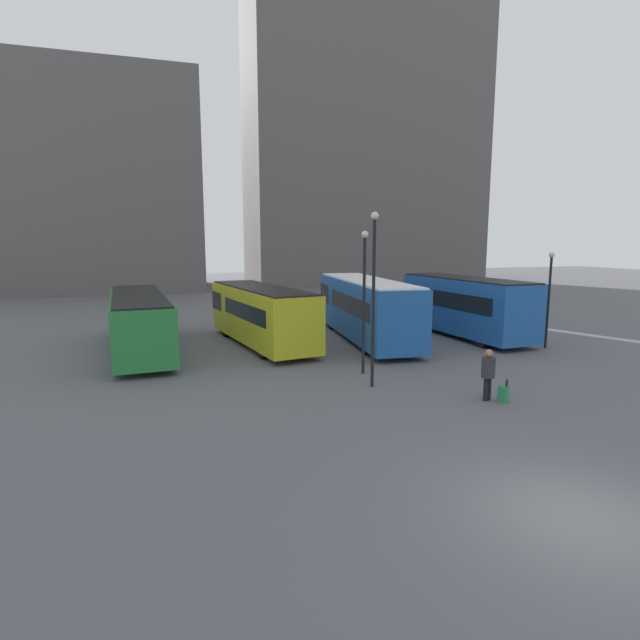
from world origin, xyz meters
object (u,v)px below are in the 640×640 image
(bus_0, at_px, (139,320))
(bus_2, at_px, (365,307))
(bus_1, at_px, (261,313))
(lamp_post_2, at_px, (364,291))
(lamp_post_1, at_px, (374,287))
(traveler, at_px, (488,370))
(bus_3, at_px, (464,305))
(suitcase, at_px, (503,394))
(lamp_post_0, at_px, (549,291))

(bus_0, distance_m, bus_2, 11.70)
(bus_1, distance_m, lamp_post_2, 7.78)
(bus_0, distance_m, lamp_post_1, 12.61)
(traveler, bearing_deg, bus_0, 25.17)
(bus_3, xyz_separation_m, traveler, (-5.92, -10.39, -0.75))
(bus_3, bearing_deg, lamp_post_2, 120.84)
(traveler, xyz_separation_m, suitcase, (0.38, -0.35, -0.76))
(bus_3, bearing_deg, lamp_post_1, 127.06)
(traveler, relative_size, lamp_post_0, 0.36)
(bus_0, relative_size, traveler, 6.43)
(bus_2, bearing_deg, traveler, -175.62)
(bus_0, height_order, lamp_post_1, lamp_post_1)
(suitcase, bearing_deg, bus_1, 7.45)
(bus_1, distance_m, lamp_post_0, 14.55)
(traveler, height_order, lamp_post_2, lamp_post_2)
(bus_1, height_order, traveler, bus_1)
(lamp_post_0, relative_size, lamp_post_2, 0.84)
(lamp_post_0, bearing_deg, suitcase, -139.07)
(bus_3, relative_size, lamp_post_2, 1.63)
(bus_0, bearing_deg, lamp_post_2, -134.12)
(bus_2, xyz_separation_m, lamp_post_0, (7.78, -4.93, 1.10))
(bus_1, height_order, lamp_post_0, lamp_post_0)
(bus_1, relative_size, traveler, 5.70)
(bus_0, distance_m, bus_3, 17.45)
(bus_3, bearing_deg, bus_2, 78.53)
(lamp_post_0, bearing_deg, lamp_post_1, -162.01)
(lamp_post_0, bearing_deg, traveler, -141.97)
(bus_0, relative_size, lamp_post_1, 1.78)
(bus_0, bearing_deg, lamp_post_0, -110.31)
(bus_0, relative_size, bus_2, 0.98)
(bus_2, distance_m, traveler, 11.20)
(bus_2, bearing_deg, bus_0, 92.36)
(bus_3, distance_m, suitcase, 12.17)
(bus_0, xyz_separation_m, traveler, (11.47, -11.81, -0.49))
(bus_0, distance_m, suitcase, 17.02)
(bus_0, xyz_separation_m, bus_2, (11.68, -0.63, 0.26))
(bus_1, xyz_separation_m, lamp_post_2, (2.85, -7.03, 1.73))
(bus_2, distance_m, lamp_post_1, 9.32)
(bus_3, distance_m, traveler, 11.98)
(bus_0, height_order, suitcase, bus_0)
(bus_2, xyz_separation_m, suitcase, (0.17, -11.52, -1.51))
(bus_1, distance_m, suitcase, 13.31)
(bus_1, bearing_deg, traveler, -163.60)
(bus_0, height_order, traveler, bus_0)
(lamp_post_2, bearing_deg, lamp_post_0, 9.38)
(traveler, bearing_deg, lamp_post_0, -70.97)
(bus_3, distance_m, lamp_post_0, 4.75)
(bus_0, bearing_deg, bus_2, -97.47)
(bus_0, bearing_deg, bus_3, -99.03)
(bus_2, xyz_separation_m, traveler, (-0.21, -11.17, -0.75))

